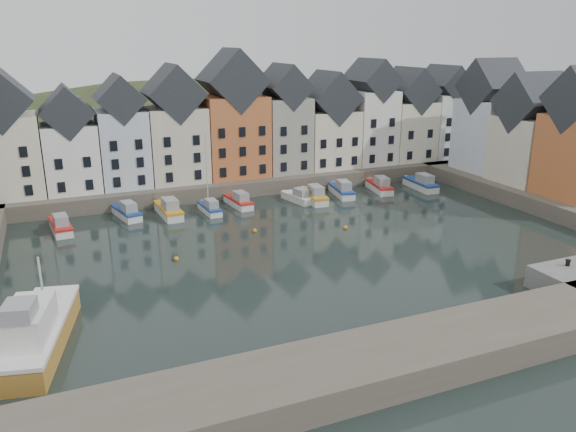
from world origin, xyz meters
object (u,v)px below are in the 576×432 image
boat_a (61,226)px  large_vessel (37,332)px  mooring_bollard (568,262)px  boat_d (210,208)px

boat_a → large_vessel: bearing=-100.7°
large_vessel → mooring_bollard: 43.08m
large_vessel → mooring_bollard: bearing=4.5°
boat_a → boat_d: (17.50, 0.51, -0.05)m
large_vessel → mooring_bollard: large_vessel is taller
boat_d → large_vessel: boat_d is taller
boat_a → boat_d: bearing=-4.3°
boat_d → large_vessel: (-19.74, -27.27, 0.83)m
mooring_bollard → boat_a: bearing=140.6°
boat_a → boat_d: 17.51m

